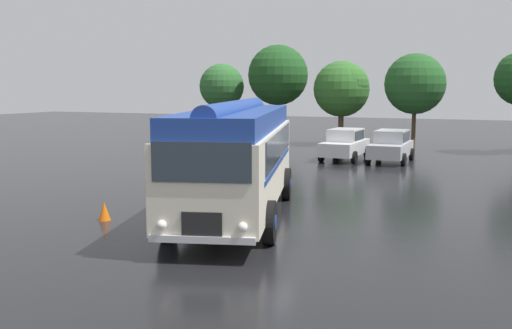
# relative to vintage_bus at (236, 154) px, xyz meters

# --- Properties ---
(ground_plane) EXTENTS (120.00, 120.00, 0.00)m
(ground_plane) POSITION_rel_vintage_bus_xyz_m (0.39, -0.18, -1.89)
(ground_plane) COLOR black
(vintage_bus) EXTENTS (5.15, 10.37, 3.49)m
(vintage_bus) POSITION_rel_vintage_bus_xyz_m (0.00, 0.00, 0.00)
(vintage_bus) COLOR silver
(vintage_bus) RESTS_ON ground
(car_near_left) EXTENTS (2.04, 4.24, 1.66)m
(car_near_left) POSITION_rel_vintage_bus_xyz_m (-0.56, 15.14, -1.05)
(car_near_left) COLOR silver
(car_near_left) RESTS_ON ground
(car_mid_left) EXTENTS (1.97, 4.20, 1.66)m
(car_mid_left) POSITION_rel_vintage_bus_xyz_m (1.88, 15.12, -1.05)
(car_mid_left) COLOR #B7BABF
(car_mid_left) RESTS_ON ground
(tree_far_left) EXTENTS (3.24, 3.24, 5.56)m
(tree_far_left) POSITION_rel_vintage_bus_xyz_m (-11.94, 23.24, 1.99)
(tree_far_left) COLOR #4C3823
(tree_far_left) RESTS_ON ground
(tree_left_of_centre) EXTENTS (4.20, 4.20, 6.81)m
(tree_left_of_centre) POSITION_rel_vintage_bus_xyz_m (-7.45, 23.33, 2.83)
(tree_left_of_centre) COLOR #4C3823
(tree_left_of_centre) RESTS_ON ground
(tree_centre) EXTENTS (3.71, 3.71, 5.61)m
(tree_centre) POSITION_rel_vintage_bus_xyz_m (-2.75, 22.97, 1.93)
(tree_centre) COLOR #4C3823
(tree_centre) RESTS_ON ground
(tree_right_of_centre) EXTENTS (3.81, 3.81, 5.99)m
(tree_right_of_centre) POSITION_rel_vintage_bus_xyz_m (2.01, 22.65, 2.13)
(tree_right_of_centre) COLOR #4C3823
(tree_right_of_centre) RESTS_ON ground
(traffic_cone) EXTENTS (0.36, 0.36, 0.55)m
(traffic_cone) POSITION_rel_vintage_bus_xyz_m (-3.35, -1.99, -1.62)
(traffic_cone) COLOR orange
(traffic_cone) RESTS_ON ground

